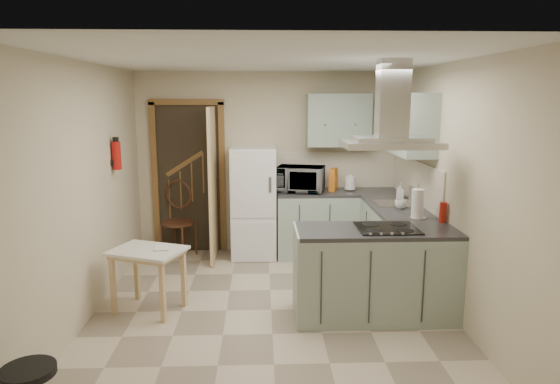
{
  "coord_description": "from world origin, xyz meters",
  "views": [
    {
      "loc": [
        -0.09,
        -4.82,
        2.16
      ],
      "look_at": [
        0.11,
        0.45,
        1.15
      ],
      "focal_mm": 32.0,
      "sensor_mm": 36.0,
      "label": 1
    }
  ],
  "objects_px": {
    "peninsula": "(375,273)",
    "extractor_hood": "(391,144)",
    "bentwood_chair": "(178,223)",
    "drop_leaf_table": "(149,280)",
    "microwave": "(301,179)",
    "fridge": "(254,202)"
  },
  "relations": [
    {
      "from": "fridge",
      "to": "extractor_hood",
      "type": "bearing_deg",
      "value": -56.21
    },
    {
      "from": "extractor_hood",
      "to": "bentwood_chair",
      "type": "relative_size",
      "value": 0.95
    },
    {
      "from": "bentwood_chair",
      "to": "microwave",
      "type": "height_order",
      "value": "microwave"
    },
    {
      "from": "fridge",
      "to": "peninsula",
      "type": "relative_size",
      "value": 0.97
    },
    {
      "from": "extractor_hood",
      "to": "peninsula",
      "type": "bearing_deg",
      "value": 180.0
    },
    {
      "from": "fridge",
      "to": "bentwood_chair",
      "type": "xyz_separation_m",
      "value": [
        -1.03,
        0.0,
        -0.28
      ]
    },
    {
      "from": "bentwood_chair",
      "to": "drop_leaf_table",
      "type": "bearing_deg",
      "value": -66.83
    },
    {
      "from": "extractor_hood",
      "to": "drop_leaf_table",
      "type": "distance_m",
      "value": 2.76
    },
    {
      "from": "drop_leaf_table",
      "to": "microwave",
      "type": "xyz_separation_m",
      "value": [
        1.68,
        1.75,
        0.75
      ]
    },
    {
      "from": "extractor_hood",
      "to": "drop_leaf_table",
      "type": "bearing_deg",
      "value": 174.63
    },
    {
      "from": "peninsula",
      "to": "microwave",
      "type": "xyz_separation_m",
      "value": [
        -0.59,
        1.97,
        0.62
      ]
    },
    {
      "from": "fridge",
      "to": "drop_leaf_table",
      "type": "bearing_deg",
      "value": -120.74
    },
    {
      "from": "peninsula",
      "to": "drop_leaf_table",
      "type": "xyz_separation_m",
      "value": [
        -2.27,
        0.22,
        -0.13
      ]
    },
    {
      "from": "extractor_hood",
      "to": "microwave",
      "type": "bearing_deg",
      "value": 109.29
    },
    {
      "from": "fridge",
      "to": "extractor_hood",
      "type": "distance_m",
      "value": 2.57
    },
    {
      "from": "fridge",
      "to": "extractor_hood",
      "type": "height_order",
      "value": "extractor_hood"
    },
    {
      "from": "fridge",
      "to": "microwave",
      "type": "bearing_deg",
      "value": -1.08
    },
    {
      "from": "peninsula",
      "to": "extractor_hood",
      "type": "distance_m",
      "value": 1.27
    },
    {
      "from": "drop_leaf_table",
      "to": "bentwood_chair",
      "type": "bearing_deg",
      "value": 110.94
    },
    {
      "from": "peninsula",
      "to": "extractor_hood",
      "type": "bearing_deg",
      "value": 0.0
    },
    {
      "from": "peninsula",
      "to": "extractor_hood",
      "type": "height_order",
      "value": "extractor_hood"
    },
    {
      "from": "peninsula",
      "to": "microwave",
      "type": "bearing_deg",
      "value": 106.66
    }
  ]
}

